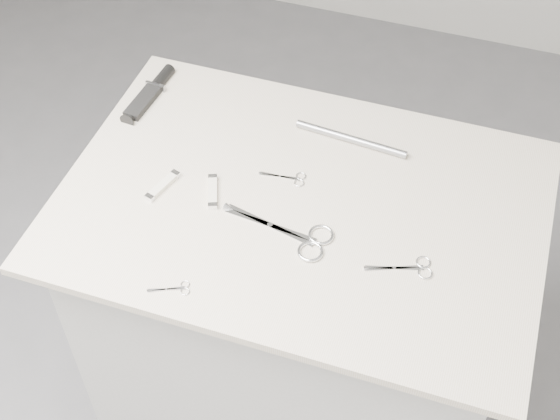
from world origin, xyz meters
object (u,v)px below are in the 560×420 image
(plinth, at_px, (298,327))
(metal_rail, at_px, (351,139))
(embroidery_scissors_b, at_px, (290,178))
(sheathed_knife, at_px, (152,91))
(tiny_scissors, at_px, (175,289))
(embroidery_scissors_a, at_px, (412,268))
(pocket_knife_b, at_px, (213,191))
(pocket_knife_a, at_px, (163,186))
(large_shears, at_px, (299,237))

(plinth, xyz_separation_m, metal_rail, (0.05, 0.21, 0.48))
(embroidery_scissors_b, relative_size, sheathed_knife, 0.52)
(embroidery_scissors_b, relative_size, tiny_scissors, 1.28)
(embroidery_scissors_a, relative_size, pocket_knife_b, 1.40)
(tiny_scissors, relative_size, pocket_knife_a, 0.82)
(embroidery_scissors_a, xyz_separation_m, sheathed_knife, (-0.69, 0.32, 0.01))
(embroidery_scissors_b, xyz_separation_m, tiny_scissors, (-0.12, -0.34, -0.00))
(pocket_knife_a, bearing_deg, sheathed_knife, 45.20)
(large_shears, distance_m, embroidery_scissors_a, 0.23)
(plinth, distance_m, large_shears, 0.48)
(sheathed_knife, xyz_separation_m, metal_rail, (0.49, -0.01, 0.00))
(embroidery_scissors_b, relative_size, pocket_knife_a, 1.04)
(sheathed_knife, distance_m, metal_rail, 0.49)
(large_shears, bearing_deg, embroidery_scissors_a, 8.22)
(embroidery_scissors_b, height_order, sheathed_knife, sheathed_knife)
(embroidery_scissors_a, distance_m, tiny_scissors, 0.45)
(sheathed_knife, relative_size, pocket_knife_a, 2.00)
(metal_rail, bearing_deg, plinth, -103.62)
(plinth, distance_m, embroidery_scissors_b, 0.48)
(pocket_knife_b, xyz_separation_m, metal_rail, (0.23, 0.24, 0.00))
(pocket_knife_b, bearing_deg, embroidery_scissors_a, -119.70)
(large_shears, xyz_separation_m, embroidery_scissors_a, (0.23, -0.00, -0.00))
(pocket_knife_a, relative_size, metal_rail, 0.38)
(pocket_knife_a, xyz_separation_m, pocket_knife_b, (0.11, 0.02, 0.00))
(embroidery_scissors_a, xyz_separation_m, metal_rail, (-0.20, 0.30, 0.01))
(tiny_scissors, bearing_deg, embroidery_scissors_a, 0.78)
(plinth, relative_size, embroidery_scissors_b, 8.94)
(large_shears, distance_m, pocket_knife_a, 0.32)
(sheathed_knife, height_order, metal_rail, sheathed_knife)
(large_shears, distance_m, embroidery_scissors_b, 0.16)
(large_shears, relative_size, sheathed_knife, 1.21)
(large_shears, relative_size, pocket_knife_b, 2.51)
(sheathed_knife, bearing_deg, embroidery_scissors_b, -107.89)
(pocket_knife_a, height_order, metal_rail, metal_rail)
(large_shears, bearing_deg, plinth, 114.24)
(large_shears, xyz_separation_m, embroidery_scissors_b, (-0.07, 0.15, -0.00))
(embroidery_scissors_a, height_order, pocket_knife_b, pocket_knife_b)
(tiny_scissors, distance_m, metal_rail, 0.54)
(embroidery_scissors_a, bearing_deg, plinth, 139.75)
(large_shears, distance_m, pocket_knife_b, 0.22)
(embroidery_scissors_a, bearing_deg, pocket_knife_a, 156.23)
(embroidery_scissors_b, height_order, metal_rail, metal_rail)
(plinth, bearing_deg, embroidery_scissors_b, 127.07)
(embroidery_scissors_b, bearing_deg, large_shears, -72.01)
(large_shears, distance_m, tiny_scissors, 0.27)
(tiny_scissors, bearing_deg, pocket_knife_b, 71.49)
(metal_rail, bearing_deg, tiny_scissors, -112.92)
(plinth, relative_size, pocket_knife_a, 9.33)
(large_shears, relative_size, metal_rail, 0.91)
(pocket_knife_a, relative_size, pocket_knife_b, 1.04)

